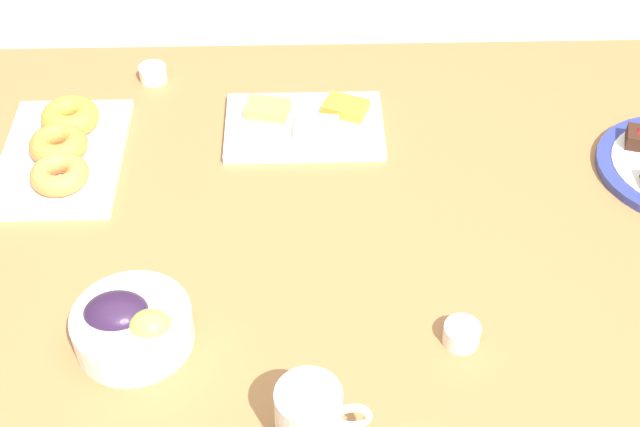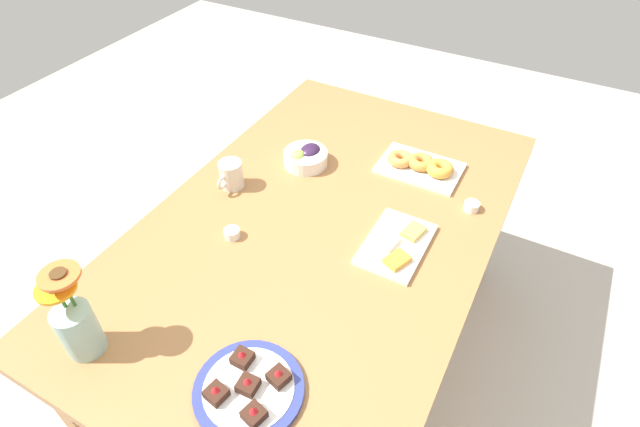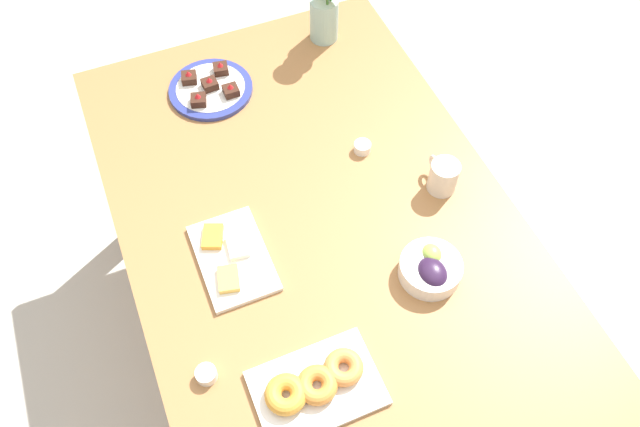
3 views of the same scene
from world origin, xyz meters
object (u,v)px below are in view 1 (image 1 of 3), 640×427
at_px(cheese_platter, 306,124).
at_px(croissant_platter, 63,149).
at_px(dining_table, 320,273).
at_px(jam_cup_honey, 462,334).
at_px(grape_bowl, 131,325).
at_px(jam_cup_berry, 153,73).
at_px(coffee_mug, 310,417).

bearing_deg(cheese_platter, croissant_platter, -170.09).
height_order(dining_table, jam_cup_honey, jam_cup_honey).
xyz_separation_m(dining_table, croissant_platter, (-0.40, 0.18, 0.11)).
height_order(grape_bowl, jam_cup_berry, grape_bowl).
xyz_separation_m(coffee_mug, jam_cup_berry, (-0.26, 0.74, -0.03)).
relative_size(dining_table, coffee_mug, 14.23).
distance_m(cheese_platter, jam_cup_berry, 0.30).
bearing_deg(grape_bowl, coffee_mug, -34.56).
height_order(coffee_mug, jam_cup_berry, coffee_mug).
distance_m(dining_table, coffee_mug, 0.37).
relative_size(grape_bowl, croissant_platter, 0.55).
height_order(grape_bowl, croissant_platter, grape_bowl).
bearing_deg(dining_table, jam_cup_berry, 125.91).
bearing_deg(cheese_platter, jam_cup_berry, 151.32).
relative_size(grape_bowl, jam_cup_berry, 3.21).
bearing_deg(jam_cup_honey, jam_cup_berry, 127.78).
bearing_deg(cheese_platter, jam_cup_honey, -66.60).
xyz_separation_m(dining_table, grape_bowl, (-0.25, -0.19, 0.12)).
height_order(dining_table, croissant_platter, croissant_platter).
distance_m(coffee_mug, jam_cup_berry, 0.79).
relative_size(grape_bowl, cheese_platter, 0.59).
height_order(croissant_platter, jam_cup_honey, croissant_platter).
distance_m(jam_cup_honey, jam_cup_berry, 0.75).
bearing_deg(jam_cup_honey, dining_table, 131.14).
bearing_deg(jam_cup_berry, cheese_platter, -28.68).
bearing_deg(coffee_mug, cheese_platter, 89.70).
xyz_separation_m(jam_cup_honey, jam_cup_berry, (-0.46, 0.60, 0.00)).
bearing_deg(coffee_mug, croissant_platter, 126.06).
relative_size(coffee_mug, jam_cup_honey, 2.34).
bearing_deg(dining_table, croissant_platter, 155.98).
xyz_separation_m(grape_bowl, jam_cup_berry, (-0.04, 0.58, -0.01)).
height_order(dining_table, coffee_mug, coffee_mug).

